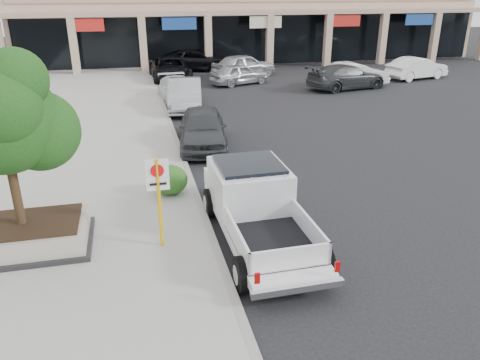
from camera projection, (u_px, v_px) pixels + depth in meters
name	position (u px, v px, depth m)	size (l,w,h in m)	color
ground	(272.00, 240.00, 12.31)	(120.00, 120.00, 0.00)	black
sidewalk	(73.00, 173.00, 16.50)	(8.00, 52.00, 0.15)	gray
curb	(185.00, 164.00, 17.34)	(0.20, 52.00, 0.15)	gray
strip_mall	(249.00, 4.00, 42.69)	(40.55, 12.43, 9.50)	tan
planter	(24.00, 235.00, 11.58)	(3.20, 2.20, 0.68)	black
planter_tree	(9.00, 118.00, 10.62)	(2.90, 2.55, 4.00)	black
no_parking_sign	(159.00, 191.00, 11.22)	(0.55, 0.09, 2.30)	#ECAE0C
hedge	(170.00, 180.00, 14.53)	(1.10, 0.99, 0.94)	#144617
pickup_truck	(260.00, 210.00, 11.89)	(2.15, 5.82, 1.83)	silver
curb_car_a	(203.00, 128.00, 19.23)	(1.88, 4.68, 1.59)	#303335
curb_car_b	(185.00, 95.00, 25.16)	(1.70, 4.88, 1.61)	#95989C
curb_car_c	(178.00, 90.00, 26.96)	(1.88, 4.63, 1.34)	white
curb_car_d	(170.00, 69.00, 32.97)	(2.61, 5.67, 1.57)	black
lot_car_a	(239.00, 74.00, 31.68)	(1.65, 4.11, 1.40)	#A5A9AD
lot_car_b	(353.00, 74.00, 31.03)	(1.65, 4.74, 1.56)	silver
lot_car_c	(347.00, 77.00, 30.24)	(2.18, 5.37, 1.56)	#2F3234
lot_car_d	(197.00, 60.00, 37.05)	(2.69, 5.83, 1.62)	black
lot_car_e	(244.00, 65.00, 34.22)	(1.98, 4.93, 1.68)	#A9ABB1
lot_car_f	(417.00, 68.00, 33.53)	(1.63, 4.68, 1.54)	silver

